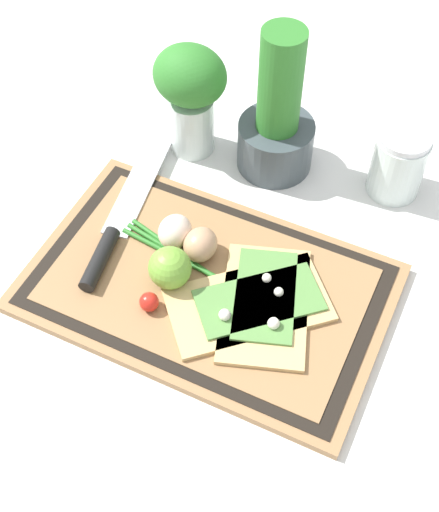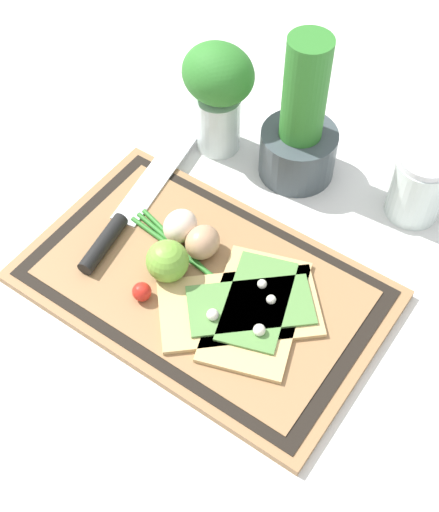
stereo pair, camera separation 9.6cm
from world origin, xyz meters
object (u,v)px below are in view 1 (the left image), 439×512
object	(u,v)px
knife	(115,230)
egg_pink	(175,231)
herb_pot	(277,123)
pizza_slice_near	(251,303)
sauce_jar	(398,166)
egg_brown	(200,245)
lime	(170,268)
herb_glass	(190,92)
pizza_slice_far	(265,304)
cherry_tomato_red	(149,302)

from	to	relation	value
knife	egg_pink	size ratio (longest dim) A/B	6.10
egg_pink	herb_pot	xyz separation A→B (m)	(0.06, 0.22, 0.04)
pizza_slice_near	sauce_jar	bearing A→B (deg)	70.81
egg_brown	sauce_jar	bearing A→B (deg)	51.36
lime	knife	bearing A→B (deg)	160.44
herb_pot	herb_glass	bearing A→B (deg)	-170.68
pizza_slice_far	herb_pot	xyz separation A→B (m)	(-0.10, 0.26, 0.06)
egg_pink	pizza_slice_near	bearing A→B (deg)	-20.76
herb_glass	lime	bearing A→B (deg)	-69.20
lime	herb_glass	distance (m)	0.28
knife	egg_brown	world-z (taller)	egg_brown
pizza_slice_near	knife	distance (m)	0.23
pizza_slice_far	sauce_jar	bearing A→B (deg)	73.31
lime	cherry_tomato_red	distance (m)	0.05
egg_brown	lime	xyz separation A→B (m)	(-0.02, -0.06, 0.01)
pizza_slice_near	lime	world-z (taller)	lime
herb_glass	pizza_slice_far	bearing A→B (deg)	-46.60
pizza_slice_far	lime	xyz separation A→B (m)	(-0.13, -0.02, 0.02)
lime	pizza_slice_near	bearing A→B (deg)	4.76
egg_pink	herb_pot	size ratio (longest dim) A/B	0.22
herb_glass	egg_brown	bearing A→B (deg)	-60.35
egg_brown	herb_pot	distance (m)	0.23
pizza_slice_near	herb_pot	world-z (taller)	herb_pot
knife	lime	bearing A→B (deg)	-19.56
cherry_tomato_red	herb_pot	distance (m)	0.34
lime	sauce_jar	bearing A→B (deg)	54.77
knife	herb_pot	bearing A→B (deg)	59.11
herb_pot	sauce_jar	world-z (taller)	herb_pot
sauce_jar	pizza_slice_far	bearing A→B (deg)	-106.69
pizza_slice_far	lime	bearing A→B (deg)	-172.63
pizza_slice_far	herb_pot	distance (m)	0.29
pizza_slice_near	sauce_jar	xyz separation A→B (m)	(0.10, 0.30, 0.03)
egg_brown	sauce_jar	size ratio (longest dim) A/B	0.48
knife	cherry_tomato_red	xyz separation A→B (m)	(0.10, -0.09, 0.01)
pizza_slice_near	lime	distance (m)	0.12
knife	sauce_jar	world-z (taller)	sauce_jar
egg_brown	cherry_tomato_red	world-z (taller)	egg_brown
pizza_slice_near	pizza_slice_far	xyz separation A→B (m)	(0.02, 0.01, 0.00)
cherry_tomato_red	herb_glass	size ratio (longest dim) A/B	0.14
egg_pink	sauce_jar	distance (m)	0.34
knife	egg_brown	distance (m)	0.13
egg_pink	lime	size ratio (longest dim) A/B	0.90
pizza_slice_far	lime	world-z (taller)	lime
herb_pot	cherry_tomato_red	bearing A→B (deg)	-96.73
egg_pink	sauce_jar	bearing A→B (deg)	45.31
pizza_slice_near	sauce_jar	size ratio (longest dim) A/B	2.11
pizza_slice_near	herb_glass	world-z (taller)	herb_glass
pizza_slice_far	lime	distance (m)	0.13
egg_brown	herb_glass	size ratio (longest dim) A/B	0.28
pizza_slice_far	egg_brown	xyz separation A→B (m)	(-0.11, 0.04, 0.02)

